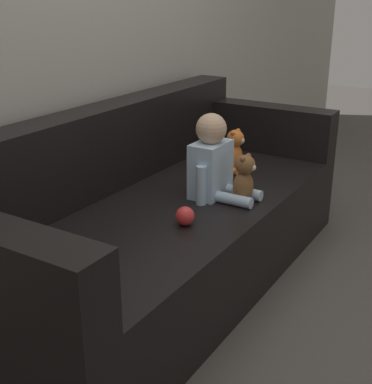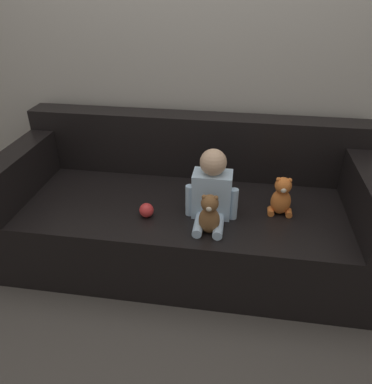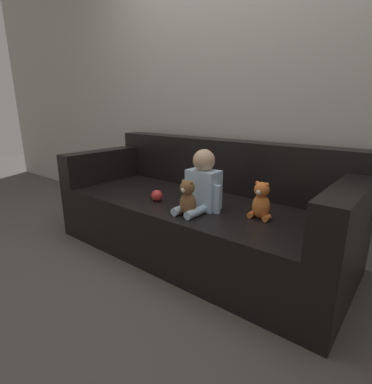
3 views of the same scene
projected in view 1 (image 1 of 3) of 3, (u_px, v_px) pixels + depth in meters
name	position (u px, v px, depth m)	size (l,w,h in m)	color
ground_plane	(169.00, 280.00, 2.61)	(12.00, 12.00, 0.00)	#4C4742
couch	(159.00, 222.00, 2.53)	(2.16, 0.90, 0.82)	black
person_baby	(213.00, 162.00, 2.47)	(0.29, 0.31, 0.39)	silver
teddy_bear_brown	(244.00, 180.00, 2.41)	(0.13, 0.10, 0.23)	brown
plush_toy_side	(234.00, 152.00, 2.83)	(0.13, 0.10, 0.23)	orange
toy_ball	(185.00, 216.00, 2.20)	(0.08, 0.08, 0.08)	red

